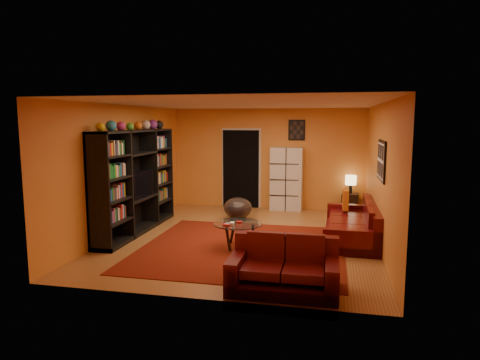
% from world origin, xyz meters
% --- Properties ---
extents(floor, '(6.00, 6.00, 0.00)m').
position_xyz_m(floor, '(0.00, 0.00, 0.00)').
color(floor, brown).
rests_on(floor, ground).
extents(ceiling, '(6.00, 6.00, 0.00)m').
position_xyz_m(ceiling, '(0.00, 0.00, 2.60)').
color(ceiling, white).
rests_on(ceiling, wall_back).
extents(wall_back, '(6.00, 0.00, 6.00)m').
position_xyz_m(wall_back, '(0.00, 3.00, 1.30)').
color(wall_back, orange).
rests_on(wall_back, floor).
extents(wall_front, '(6.00, 0.00, 6.00)m').
position_xyz_m(wall_front, '(0.00, -3.00, 1.30)').
color(wall_front, orange).
rests_on(wall_front, floor).
extents(wall_left, '(0.00, 6.00, 6.00)m').
position_xyz_m(wall_left, '(-2.50, 0.00, 1.30)').
color(wall_left, orange).
rests_on(wall_left, floor).
extents(wall_right, '(0.00, 6.00, 6.00)m').
position_xyz_m(wall_right, '(2.50, 0.00, 1.30)').
color(wall_right, orange).
rests_on(wall_right, floor).
extents(rug, '(3.60, 3.60, 0.01)m').
position_xyz_m(rug, '(0.10, -0.70, 0.01)').
color(rug, '#521209').
rests_on(rug, floor).
extents(doorway, '(0.95, 0.10, 2.04)m').
position_xyz_m(doorway, '(-0.70, 2.96, 1.02)').
color(doorway, black).
rests_on(doorway, floor).
extents(wall_art_right, '(0.03, 1.00, 0.70)m').
position_xyz_m(wall_art_right, '(2.48, -0.30, 1.60)').
color(wall_art_right, black).
rests_on(wall_art_right, wall_right).
extents(wall_art_back, '(0.42, 0.03, 0.52)m').
position_xyz_m(wall_art_back, '(0.75, 2.98, 2.05)').
color(wall_art_back, black).
rests_on(wall_art_back, wall_back).
extents(entertainment_unit, '(0.45, 3.00, 2.10)m').
position_xyz_m(entertainment_unit, '(-2.27, 0.00, 1.05)').
color(entertainment_unit, black).
rests_on(entertainment_unit, floor).
extents(tv, '(0.97, 0.13, 0.56)m').
position_xyz_m(tv, '(-2.23, -0.03, 1.00)').
color(tv, black).
rests_on(tv, entertainment_unit).
extents(sofa, '(1.06, 2.47, 0.85)m').
position_xyz_m(sofa, '(2.14, 0.36, 0.28)').
color(sofa, '#48090D').
rests_on(sofa, rug).
extents(loveseat, '(1.46, 0.88, 0.85)m').
position_xyz_m(loveseat, '(1.04, -2.42, 0.29)').
color(loveseat, '#48090D').
rests_on(loveseat, rug).
extents(throw_pillow, '(0.12, 0.42, 0.42)m').
position_xyz_m(throw_pillow, '(1.95, 1.15, 0.63)').
color(throw_pillow, '#CD6716').
rests_on(throw_pillow, sofa).
extents(coffee_table, '(0.89, 0.89, 0.44)m').
position_xyz_m(coffee_table, '(0.02, -0.69, 0.41)').
color(coffee_table, silver).
rests_on(coffee_table, floor).
extents(storage_cabinet, '(0.82, 0.38, 1.61)m').
position_xyz_m(storage_cabinet, '(0.52, 2.80, 0.81)').
color(storage_cabinet, silver).
rests_on(storage_cabinet, floor).
extents(bowl_chair, '(0.65, 0.65, 0.53)m').
position_xyz_m(bowl_chair, '(-0.44, 1.39, 0.29)').
color(bowl_chair, black).
rests_on(bowl_chair, floor).
extents(side_table, '(0.43, 0.43, 0.50)m').
position_xyz_m(side_table, '(2.12, 2.75, 0.25)').
color(side_table, black).
rests_on(side_table, floor).
extents(table_lamp, '(0.27, 0.27, 0.45)m').
position_xyz_m(table_lamp, '(2.12, 2.75, 0.82)').
color(table_lamp, black).
rests_on(table_lamp, side_table).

